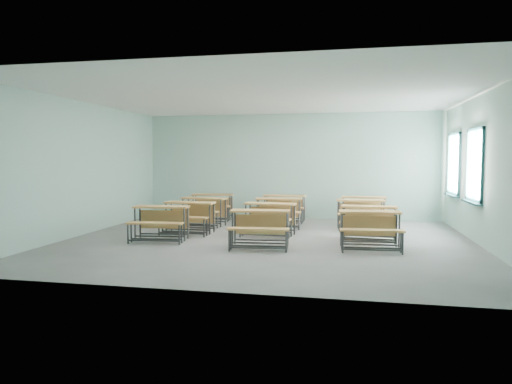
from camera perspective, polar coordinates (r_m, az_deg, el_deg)
room at (r=10.10m, az=1.92°, el=2.87°), size 9.04×8.04×3.24m
desk_unit_r0c0 at (r=10.43m, az=-11.90°, el=-3.15°), size 1.30×0.94×0.77m
desk_unit_r0c1 at (r=9.40m, az=0.49°, el=-3.85°), size 1.30×0.93×0.77m
desk_unit_r0c2 at (r=9.51m, az=14.08°, el=-3.89°), size 1.27×0.89×0.77m
desk_unit_r1c0 at (r=11.30m, az=-8.45°, el=-2.54°), size 1.24×0.85×0.77m
desk_unit_r1c1 at (r=10.90m, az=1.62°, el=-2.74°), size 1.31×0.95×0.77m
desk_unit_r1c2 at (r=10.53m, az=13.92°, el=-3.11°), size 1.29×0.91×0.77m
desk_unit_r2c0 at (r=12.49m, az=-6.72°, el=-1.89°), size 1.33×0.98×0.77m
desk_unit_r2c1 at (r=12.22m, az=2.81°, el=-1.99°), size 1.29×0.92×0.77m
desk_unit_r2c2 at (r=12.07m, az=12.99°, el=-2.17°), size 1.30×0.93×0.77m
desk_unit_r3c0 at (r=13.76m, az=-5.54°, el=-1.31°), size 1.29×0.91×0.77m
desk_unit_r3c1 at (r=13.31m, az=3.53°, el=-1.49°), size 1.24×0.84×0.77m
desk_unit_r3c2 at (r=13.11m, az=13.31°, el=-1.68°), size 1.25×0.85×0.77m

